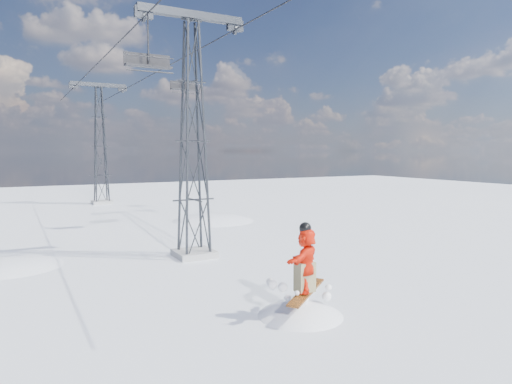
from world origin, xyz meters
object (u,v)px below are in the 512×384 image
lift_tower_far (100,147)px  lift_chair_near (148,62)px  snowboarder_jump (300,366)px  lift_tower_near (193,142)px

lift_tower_far → lift_chair_near: bearing=-94.9°
lift_tower_far → lift_chair_near: size_ratio=4.60×
lift_tower_far → snowboarder_jump: lift_tower_far is taller
lift_tower_near → lift_chair_near: 4.09m
lift_tower_far → lift_chair_near: 25.90m
lift_tower_near → lift_tower_far: size_ratio=1.00×
lift_tower_near → lift_tower_far: bearing=90.0°
lift_tower_near → lift_tower_far: same height
snowboarder_jump → lift_chair_near: size_ratio=2.78×
lift_tower_far → snowboarder_jump: size_ratio=1.66×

